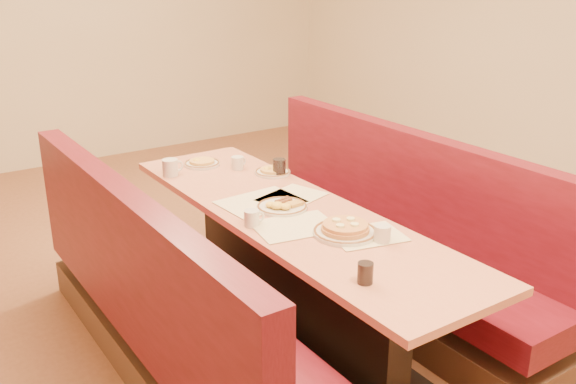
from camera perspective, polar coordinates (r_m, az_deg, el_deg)
ground at (r=3.74m, az=0.20°, el=-12.43°), size 8.00×8.00×0.00m
diner_table at (r=3.55m, az=0.20°, el=-7.33°), size 0.70×2.50×0.75m
booth_left at (r=3.26m, az=-10.71°, el=-10.72°), size 0.55×2.50×1.05m
booth_right at (r=3.98m, az=8.99°, el=-4.69°), size 0.55×2.50×1.05m
placemat_near_left at (r=3.20m, az=0.63°, el=-3.06°), size 0.45×0.37×0.00m
placemat_near_right at (r=3.12m, az=7.02°, el=-3.86°), size 0.39×0.33×0.00m
placemat_far_left at (r=3.52m, az=-2.46°, el=-0.88°), size 0.45×0.35×0.00m
placemat_far_right at (r=3.58m, az=0.33°, el=-0.43°), size 0.42×0.36×0.00m
pancake_plate at (r=3.11m, az=5.10°, el=-3.39°), size 0.31×0.31×0.07m
eggs_plate at (r=3.42m, az=-0.54°, el=-1.27°), size 0.27×0.27×0.05m
extra_plate_mid at (r=3.98m, az=-1.39°, el=1.84°), size 0.22×0.22×0.04m
extra_plate_far at (r=4.18m, az=-7.66°, el=2.58°), size 0.23×0.23×0.05m
coffee_mug_a at (r=3.05m, az=8.41°, el=-3.65°), size 0.11×0.08×0.09m
coffee_mug_b at (r=3.20m, az=-3.20°, el=-2.30°), size 0.11×0.08×0.08m
coffee_mug_c at (r=4.07m, az=-4.48°, el=2.62°), size 0.11×0.08×0.08m
coffee_mug_d at (r=4.00m, az=-10.38°, el=2.19°), size 0.14×0.10×0.10m
soda_tumbler_near at (r=2.67m, az=6.88°, el=-7.17°), size 0.07×0.07×0.09m
soda_tumbler_mid at (r=3.93m, az=-0.78°, el=2.19°), size 0.08×0.08×0.11m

